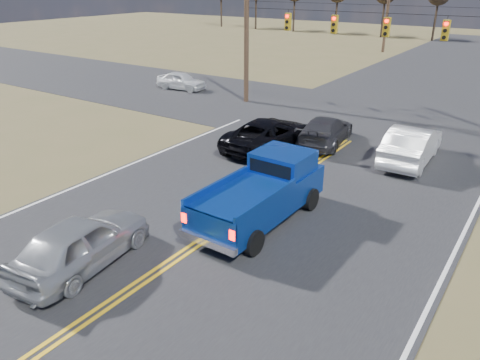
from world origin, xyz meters
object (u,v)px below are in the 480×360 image
Objects in this scene: cross_car_west at (181,81)px; pickup_truck at (263,192)px; silver_suv at (81,242)px; white_car_queue at (411,144)px; dgrey_car_queue at (325,131)px; black_suv at (270,134)px.

pickup_truck is at bearing -137.39° from cross_car_west.
silver_suv reaches higher than cross_car_west.
white_car_queue is (5.42, 13.85, 0.05)m from silver_suv.
pickup_truck is at bearing 92.18° from dgrey_car_queue.
silver_suv reaches higher than dgrey_car_queue.
dgrey_car_queue reaches higher than cross_car_west.
white_car_queue reaches higher than silver_suv.
black_suv reaches higher than cross_car_west.
cross_car_west is at bearing -29.87° from black_suv.
white_car_queue is at bearing -158.47° from black_suv.
white_car_queue is at bearing 74.13° from pickup_truck.
pickup_truck reaches higher than black_suv.
white_car_queue is (2.60, 8.53, -0.20)m from pickup_truck.
pickup_truck is 1.03× the size of black_suv.
cross_car_west is (-14.24, 5.49, -0.04)m from dgrey_car_queue.
pickup_truck reaches higher than white_car_queue.
white_car_queue is 1.32× the size of cross_car_west.
silver_suv is at bearing -151.82° from cross_car_west.
black_suv is 1.10× the size of white_car_queue.
pickup_truck is 1.50× the size of cross_car_west.
silver_suv is (-2.81, -5.32, -0.26)m from pickup_truck.
cross_car_west is (-18.51, 5.63, -0.18)m from white_car_queue.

